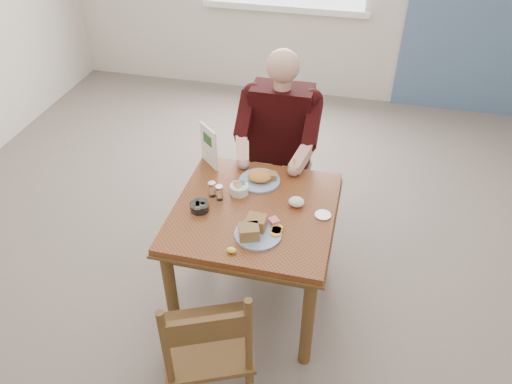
% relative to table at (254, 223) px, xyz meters
% --- Properties ---
extents(floor, '(6.00, 6.00, 0.00)m').
position_rel_table_xyz_m(floor, '(0.00, 0.00, -0.64)').
color(floor, '#6A5F55').
rests_on(floor, ground).
extents(lemon_wedge, '(0.06, 0.05, 0.03)m').
position_rel_table_xyz_m(lemon_wedge, '(-0.03, -0.37, 0.13)').
color(lemon_wedge, yellow).
rests_on(lemon_wedge, table).
extents(napkin, '(0.10, 0.08, 0.06)m').
position_rel_table_xyz_m(napkin, '(0.23, 0.08, 0.14)').
color(napkin, white).
rests_on(napkin, table).
extents(metal_dish, '(0.11, 0.11, 0.01)m').
position_rel_table_xyz_m(metal_dish, '(0.39, 0.03, 0.12)').
color(metal_dish, silver).
rests_on(metal_dish, table).
extents(table, '(0.92, 0.92, 0.75)m').
position_rel_table_xyz_m(table, '(0.00, 0.00, 0.00)').
color(table, brown).
rests_on(table, ground).
extents(chair_far, '(0.42, 0.42, 0.95)m').
position_rel_table_xyz_m(chair_far, '(0.00, 0.80, -0.16)').
color(chair_far, brown).
rests_on(chair_far, ground).
extents(chair_near, '(0.55, 0.55, 0.95)m').
position_rel_table_xyz_m(chair_near, '(-0.05, -0.76, -0.16)').
color(chair_near, brown).
rests_on(chair_near, ground).
extents(diner, '(0.53, 0.56, 1.39)m').
position_rel_table_xyz_m(diner, '(0.00, 0.71, 0.17)').
color(diner, gray).
rests_on(diner, chair_far).
extents(near_plate, '(0.30, 0.30, 0.08)m').
position_rel_table_xyz_m(near_plate, '(0.06, -0.20, 0.14)').
color(near_plate, white).
rests_on(near_plate, table).
extents(far_plate, '(0.29, 0.29, 0.07)m').
position_rel_table_xyz_m(far_plate, '(-0.02, 0.26, 0.14)').
color(far_plate, white).
rests_on(far_plate, table).
extents(caddy, '(0.14, 0.14, 0.08)m').
position_rel_table_xyz_m(caddy, '(-0.12, 0.12, 0.14)').
color(caddy, white).
rests_on(caddy, table).
extents(shakers, '(0.11, 0.08, 0.09)m').
position_rel_table_xyz_m(shakers, '(-0.24, 0.05, 0.16)').
color(shakers, white).
rests_on(shakers, table).
extents(creamer, '(0.14, 0.14, 0.05)m').
position_rel_table_xyz_m(creamer, '(-0.29, -0.08, 0.14)').
color(creamer, white).
rests_on(creamer, table).
extents(menu, '(0.14, 0.13, 0.27)m').
position_rel_table_xyz_m(menu, '(-0.38, 0.37, 0.25)').
color(menu, white).
rests_on(menu, table).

